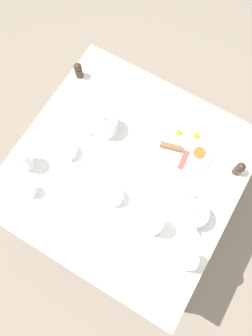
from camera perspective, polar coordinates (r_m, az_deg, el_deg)
name	(u,v)px	position (r m, az deg, el deg)	size (l,w,h in m)	color
ground_plane	(126,201)	(2.31, 0.00, -5.72)	(8.00, 8.00, 0.00)	gray
table	(126,173)	(1.66, 0.00, -0.90)	(1.08, 1.07, 0.74)	white
breakfast_plate	(185,146)	(1.66, 10.20, 3.80)	(0.29, 0.29, 0.04)	white
teapot_near	(105,124)	(1.63, -3.73, 7.59)	(0.16, 0.17, 0.13)	white
teapot_far	(193,215)	(1.52, 11.63, -7.95)	(0.14, 0.18, 0.13)	white
teacup_with_saucer_left	(68,152)	(1.63, -10.06, 2.79)	(0.16, 0.16, 0.06)	white
teacup_with_saucer_right	(114,197)	(1.54, -2.15, -5.08)	(0.16, 0.16, 0.06)	white
water_glass_tall	(153,226)	(1.48, 4.75, -9.97)	(0.08, 0.08, 0.14)	white
water_glass_short	(186,261)	(1.48, 10.42, -15.67)	(0.08, 0.08, 0.15)	white
wine_glass_spare	(23,159)	(1.62, -17.51, 1.43)	(0.08, 0.08, 0.14)	white
creamer_jug	(29,190)	(1.61, -16.48, -3.75)	(0.09, 0.06, 0.07)	white
pepper_grinder	(78,70)	(1.81, -8.30, 16.53)	(0.04, 0.04, 0.10)	#38281E
salt_grinder	(239,169)	(1.64, 19.12, -0.09)	(0.04, 0.04, 0.10)	#38281E
napkin_folded	(120,258)	(1.53, -1.06, -15.48)	(0.18, 0.11, 0.01)	white
fork_by_plate	(130,90)	(1.78, 0.65, 13.35)	(0.07, 0.16, 0.00)	silver
knife_by_plate	(60,222)	(1.57, -11.49, -9.19)	(0.21, 0.10, 0.00)	silver
spoon_for_tea	(166,293)	(1.54, 6.96, -20.85)	(0.02, 0.15, 0.00)	silver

